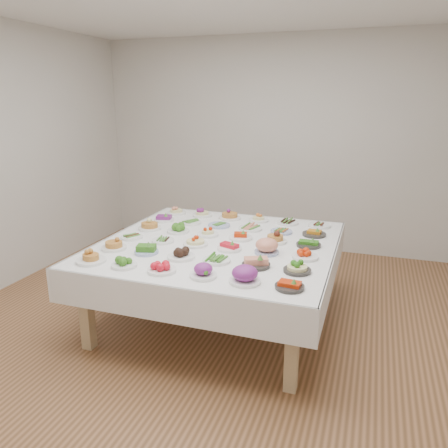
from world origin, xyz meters
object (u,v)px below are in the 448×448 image
(display_table, at_px, (219,249))
(dish_18, at_px, (149,223))
(dish_35, at_px, (319,225))
(dish_0, at_px, (91,255))

(display_table, relative_size, dish_18, 9.41)
(dish_35, bearing_deg, dish_18, -157.81)
(dish_35, bearing_deg, display_table, -134.81)
(display_table, xyz_separation_m, dish_18, (-0.78, 0.16, 0.13))
(dish_0, distance_m, dish_35, 2.24)
(dish_18, height_order, dish_35, dish_18)
(dish_18, distance_m, dish_35, 1.70)
(dish_0, bearing_deg, dish_35, 45.34)
(dish_0, height_order, dish_35, dish_0)
(display_table, height_order, dish_35, dish_35)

